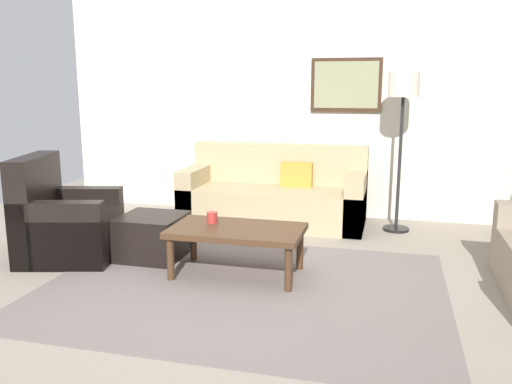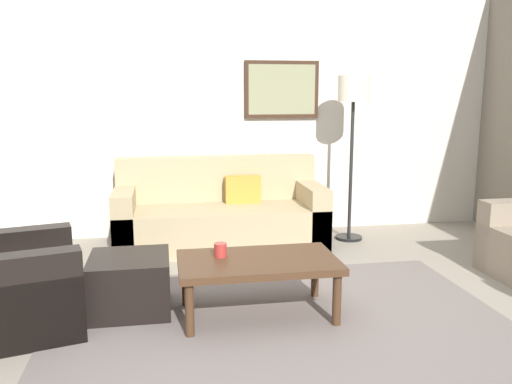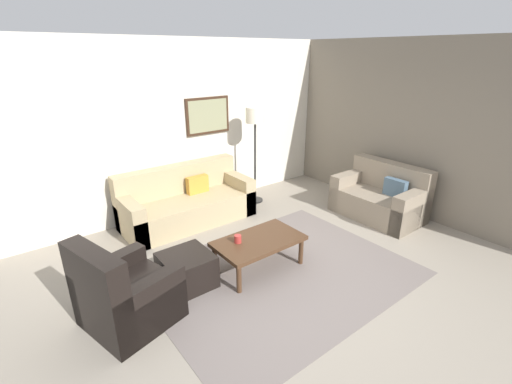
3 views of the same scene
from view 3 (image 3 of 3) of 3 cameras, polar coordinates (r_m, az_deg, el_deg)
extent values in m
plane|color=gray|center=(4.58, 3.91, -12.87)|extent=(8.00, 8.00, 0.00)
cube|color=silver|center=(6.08, -12.45, 9.84)|extent=(6.00, 0.12, 2.80)
cube|color=slate|center=(6.32, 25.34, 8.73)|extent=(0.12, 5.20, 2.80)
cube|color=slate|center=(4.57, 3.91, -12.83)|extent=(3.13, 2.41, 0.01)
cube|color=tan|center=(5.84, -10.75, -2.83)|extent=(2.07, 0.89, 0.42)
cube|color=tan|center=(6.02, -12.34, 0.20)|extent=(2.07, 0.24, 0.88)
cube|color=tan|center=(5.49, -19.49, -4.24)|extent=(0.20, 0.89, 0.62)
cube|color=tan|center=(6.23, -3.21, 0.15)|extent=(0.20, 0.89, 0.62)
cube|color=gold|center=(5.90, -9.35, 1.20)|extent=(0.36, 0.12, 0.28)
cube|color=gray|center=(6.26, 18.82, -1.93)|extent=(0.85, 1.39, 0.42)
cube|color=gray|center=(6.42, 20.59, 0.64)|extent=(0.24, 1.39, 0.88)
cube|color=gray|center=(6.54, 14.67, 0.48)|extent=(0.85, 0.20, 0.62)
cube|color=gray|center=(5.96, 23.60, -2.79)|extent=(0.85, 0.20, 0.62)
cube|color=slate|center=(6.10, 21.38, 0.64)|extent=(0.12, 0.36, 0.28)
cube|color=black|center=(3.99, -19.36, -16.24)|extent=(0.97, 0.97, 0.44)
cube|color=black|center=(3.73, -23.77, -15.00)|extent=(0.39, 0.82, 0.95)
cube|color=black|center=(3.72, -16.63, -17.41)|extent=(0.81, 0.35, 0.60)
cube|color=black|center=(4.17, -22.02, -13.42)|extent=(0.81, 0.35, 0.60)
cube|color=black|center=(4.35, -10.99, -12.16)|extent=(0.56, 0.56, 0.40)
cylinder|color=#472D1C|center=(4.16, -2.74, -13.72)|extent=(0.06, 0.06, 0.36)
cylinder|color=#472D1C|center=(4.70, 7.19, -9.39)|extent=(0.06, 0.06, 0.36)
cylinder|color=#472D1C|center=(4.53, -6.61, -10.64)|extent=(0.06, 0.06, 0.36)
cylinder|color=#472D1C|center=(5.03, 3.01, -7.03)|extent=(0.06, 0.06, 0.36)
cube|color=#472D1C|center=(4.48, 0.44, -7.84)|extent=(1.10, 0.64, 0.05)
cylinder|color=#B2332D|center=(4.38, -2.93, -7.50)|extent=(0.09, 0.09, 0.10)
cylinder|color=black|center=(6.61, -0.14, -1.29)|extent=(0.28, 0.28, 0.03)
cylinder|color=#262626|center=(6.37, -0.15, 4.60)|extent=(0.04, 0.04, 1.45)
cylinder|color=beige|center=(6.17, -0.16, 12.22)|extent=(0.32, 0.32, 0.26)
cube|color=#382316|center=(6.21, -7.73, 12.01)|extent=(0.81, 0.04, 0.61)
cube|color=gray|center=(6.20, -7.65, 12.00)|extent=(0.73, 0.01, 0.53)
camera|label=1|loc=(3.91, 64.01, -5.95)|focal=37.10mm
camera|label=2|loc=(2.11, 56.26, -18.66)|focal=37.18mm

